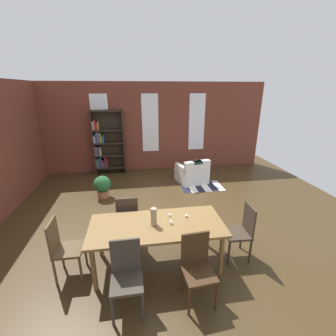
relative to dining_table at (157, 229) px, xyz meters
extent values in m
plane|color=#3D2D17|center=(0.29, 1.16, -0.68)|extent=(9.27, 9.27, 0.00)
cube|color=brown|center=(0.29, 4.78, 0.80)|extent=(7.90, 0.12, 2.94)
cube|color=white|center=(-1.32, 4.71, 0.94)|extent=(0.55, 0.02, 1.91)
cube|color=white|center=(0.29, 4.71, 0.94)|extent=(0.55, 0.02, 1.91)
cube|color=white|center=(1.90, 4.71, 0.94)|extent=(0.55, 0.02, 1.91)
cube|color=brown|center=(0.00, 0.00, 0.06)|extent=(2.05, 0.91, 0.04)
cylinder|color=brown|center=(-0.93, -0.35, -0.32)|extent=(0.07, 0.07, 0.72)
cylinder|color=brown|center=(0.93, -0.35, -0.32)|extent=(0.07, 0.07, 0.72)
cylinder|color=brown|center=(-0.93, 0.35, -0.32)|extent=(0.07, 0.07, 0.72)
cylinder|color=brown|center=(0.93, 0.35, -0.32)|extent=(0.07, 0.07, 0.72)
cylinder|color=#998466|center=(-0.05, 0.00, 0.22)|extent=(0.10, 0.10, 0.28)
cylinder|color=silver|center=(0.49, 0.13, 0.10)|extent=(0.04, 0.04, 0.04)
cylinder|color=silver|center=(0.23, 0.21, 0.10)|extent=(0.04, 0.04, 0.03)
cylinder|color=silver|center=(0.22, -0.03, 0.10)|extent=(0.04, 0.04, 0.05)
cube|color=#362B20|center=(-0.46, 0.75, -0.23)|extent=(0.40, 0.40, 0.04)
cube|color=#362B20|center=(-0.46, 0.57, 0.02)|extent=(0.38, 0.03, 0.50)
cylinder|color=#362B20|center=(-0.28, 0.93, -0.46)|extent=(0.04, 0.04, 0.43)
cylinder|color=#362B20|center=(-0.64, 0.93, -0.46)|extent=(0.04, 0.04, 0.43)
cylinder|color=#362B20|center=(-0.28, 0.57, -0.46)|extent=(0.04, 0.04, 0.43)
cylinder|color=#362B20|center=(-0.64, 0.57, -0.46)|extent=(0.04, 0.04, 0.43)
cube|color=#392413|center=(0.46, -0.75, -0.23)|extent=(0.43, 0.43, 0.04)
cube|color=#392413|center=(0.45, -0.57, 0.02)|extent=(0.38, 0.06, 0.50)
cylinder|color=#392413|center=(0.30, -0.95, -0.46)|extent=(0.04, 0.04, 0.43)
cylinder|color=#392413|center=(0.66, -0.92, -0.46)|extent=(0.04, 0.04, 0.43)
cylinder|color=#392413|center=(0.27, -0.59, -0.46)|extent=(0.04, 0.04, 0.43)
cylinder|color=#392413|center=(0.63, -0.56, -0.46)|extent=(0.04, 0.04, 0.43)
cube|color=brown|center=(-1.33, 0.00, -0.23)|extent=(0.40, 0.40, 0.04)
cube|color=brown|center=(-1.51, 0.00, 0.02)|extent=(0.03, 0.38, 0.50)
cylinder|color=brown|center=(-1.15, -0.18, -0.46)|extent=(0.04, 0.04, 0.43)
cylinder|color=brown|center=(-1.14, 0.18, -0.46)|extent=(0.04, 0.04, 0.43)
cylinder|color=brown|center=(-1.51, -0.18, -0.46)|extent=(0.04, 0.04, 0.43)
cylinder|color=brown|center=(-1.50, 0.18, -0.46)|extent=(0.04, 0.04, 0.43)
cube|color=#382D22|center=(1.33, 0.00, -0.23)|extent=(0.42, 0.42, 0.04)
cube|color=#382D22|center=(1.51, -0.01, 0.02)|extent=(0.05, 0.38, 0.50)
cylinder|color=#382D22|center=(1.15, 0.19, -0.46)|extent=(0.04, 0.04, 0.43)
cylinder|color=#382D22|center=(1.14, -0.17, -0.46)|extent=(0.04, 0.04, 0.43)
cylinder|color=#382D22|center=(1.51, 0.17, -0.46)|extent=(0.04, 0.04, 0.43)
cylinder|color=#382D22|center=(1.50, -0.19, -0.46)|extent=(0.04, 0.04, 0.43)
cube|color=#352E26|center=(-0.46, -0.75, -0.23)|extent=(0.40, 0.40, 0.04)
cube|color=#352E26|center=(-0.46, -0.57, 0.02)|extent=(0.38, 0.03, 0.50)
cylinder|color=#352E26|center=(-0.64, -0.93, -0.46)|extent=(0.04, 0.04, 0.43)
cylinder|color=#352E26|center=(-0.28, -0.93, -0.46)|extent=(0.04, 0.04, 0.43)
cylinder|color=#352E26|center=(-0.64, -0.57, -0.46)|extent=(0.04, 0.04, 0.43)
cylinder|color=#352E26|center=(-0.28, -0.57, -0.46)|extent=(0.04, 0.04, 0.43)
cube|color=#2D2319|center=(-1.57, 4.51, 0.37)|extent=(0.04, 0.31, 2.09)
cube|color=#2D2319|center=(-0.61, 4.51, 0.37)|extent=(0.04, 0.31, 2.09)
cube|color=#2D2319|center=(-1.09, 4.67, 0.37)|extent=(1.00, 0.01, 2.09)
cube|color=#2D2319|center=(-1.09, 4.51, -0.47)|extent=(0.96, 0.31, 0.04)
cube|color=#33724C|center=(-1.52, 4.51, -0.30)|extent=(0.05, 0.23, 0.30)
cube|color=#4C4C51|center=(-1.46, 4.51, -0.29)|extent=(0.05, 0.25, 0.31)
cube|color=#284C8C|center=(-1.40, 4.51, -0.27)|extent=(0.05, 0.17, 0.35)
cube|color=#B22D28|center=(-1.35, 4.51, -0.32)|extent=(0.04, 0.19, 0.24)
cube|color=#284C8C|center=(-1.30, 4.51, -0.35)|extent=(0.05, 0.25, 0.19)
cube|color=#B22D28|center=(-1.24, 4.51, -0.27)|extent=(0.04, 0.20, 0.35)
cube|color=#B22D28|center=(-1.19, 4.51, -0.29)|extent=(0.03, 0.16, 0.32)
cube|color=#2D2319|center=(-1.09, 4.51, -0.05)|extent=(0.96, 0.31, 0.04)
cube|color=#8C4C8C|center=(-1.52, 4.51, 0.13)|extent=(0.05, 0.22, 0.31)
cube|color=#4C4C51|center=(-1.47, 4.51, 0.12)|extent=(0.05, 0.26, 0.30)
cube|color=#4C4C51|center=(-1.41, 4.51, 0.11)|extent=(0.03, 0.25, 0.28)
cube|color=white|center=(-1.38, 4.51, 0.10)|extent=(0.03, 0.22, 0.26)
cube|color=#2D2319|center=(-1.09, 4.51, 0.37)|extent=(0.96, 0.31, 0.04)
cube|color=white|center=(-1.53, 4.51, 0.50)|extent=(0.04, 0.23, 0.21)
cube|color=#284C8C|center=(-1.48, 4.51, 0.55)|extent=(0.05, 0.22, 0.32)
cube|color=#8C4C8C|center=(-1.42, 4.51, 0.57)|extent=(0.04, 0.25, 0.35)
cube|color=#33724C|center=(-1.37, 4.51, 0.56)|extent=(0.03, 0.20, 0.33)
cube|color=gold|center=(-1.34, 4.51, 0.55)|extent=(0.03, 0.19, 0.31)
cube|color=#33724C|center=(-1.29, 4.51, 0.49)|extent=(0.05, 0.19, 0.21)
cube|color=#284C8C|center=(-1.25, 4.51, 0.52)|extent=(0.04, 0.21, 0.27)
cube|color=#2D2319|center=(-1.09, 4.51, 0.79)|extent=(0.96, 0.31, 0.04)
cube|color=white|center=(-1.52, 4.51, 0.94)|extent=(0.05, 0.19, 0.26)
cube|color=#B22D28|center=(-1.47, 4.51, 0.97)|extent=(0.05, 0.24, 0.33)
cube|color=#B22D28|center=(-1.42, 4.51, 0.91)|extent=(0.03, 0.18, 0.20)
cube|color=gold|center=(-1.38, 4.51, 0.93)|extent=(0.03, 0.21, 0.25)
cube|color=#2D2319|center=(-1.09, 4.51, 1.40)|extent=(0.96, 0.31, 0.04)
cube|color=white|center=(1.42, 3.35, -0.48)|extent=(0.97, 0.97, 0.40)
cube|color=white|center=(1.50, 3.04, -0.10)|extent=(0.81, 0.35, 0.35)
cube|color=white|center=(1.75, 3.44, -0.20)|extent=(0.29, 0.73, 0.15)
cube|color=white|center=(1.09, 3.27, -0.20)|extent=(0.29, 0.73, 0.15)
cube|color=#19382D|center=(1.50, 3.04, 0.03)|extent=(0.31, 0.23, 0.08)
cylinder|color=#9E6042|center=(-1.15, 2.65, -0.58)|extent=(0.29, 0.29, 0.20)
sphere|color=#235B2D|center=(-1.15, 2.65, -0.30)|extent=(0.44, 0.44, 0.44)
cube|color=#1E1E33|center=(1.13, 2.91, -0.67)|extent=(0.20, 0.74, 0.01)
cube|color=white|center=(1.33, 2.91, -0.67)|extent=(0.20, 0.74, 0.01)
cube|color=#1E1E33|center=(1.53, 2.91, -0.67)|extent=(0.20, 0.74, 0.01)
cube|color=white|center=(1.73, 2.91, -0.67)|extent=(0.20, 0.74, 0.01)
cube|color=#1E1E33|center=(1.92, 2.91, -0.67)|extent=(0.20, 0.74, 0.01)
cube|color=white|center=(2.12, 2.91, -0.67)|extent=(0.20, 0.74, 0.01)
camera|label=1|loc=(-0.29, -3.00, 2.04)|focal=24.37mm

